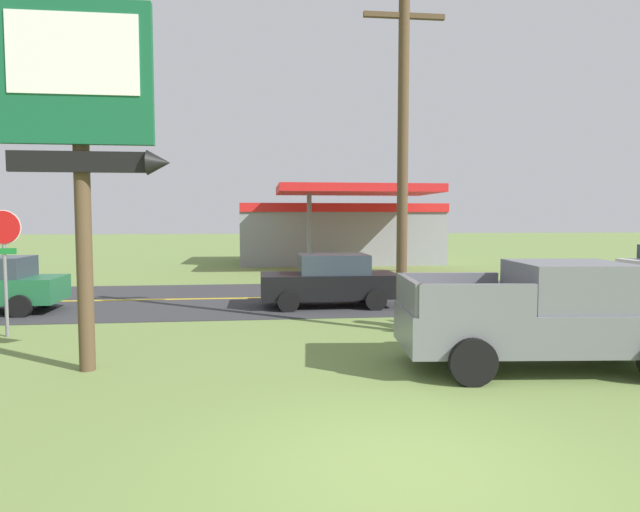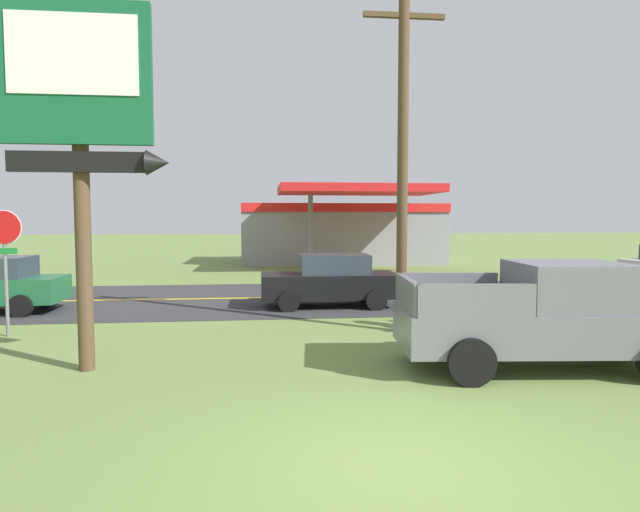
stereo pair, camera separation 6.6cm
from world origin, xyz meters
The scene contains 9 objects.
ground_plane centered at (0.00, 0.00, 0.00)m, with size 180.00×180.00×0.00m, color olive.
road_asphalt centered at (0.00, 13.00, 0.01)m, with size 140.00×8.00×0.02m, color #333335.
road_centre_line centered at (0.00, 13.00, 0.02)m, with size 126.00×0.20×0.01m, color gold.
motel_sign centered at (-4.60, 4.34, 4.58)m, with size 2.86×0.54×6.79m.
stop_sign centered at (-7.39, 7.60, 2.03)m, with size 0.80×0.08×2.95m.
utility_pole centered at (1.90, 7.17, 4.74)m, with size 2.17×0.26×8.81m.
gas_station centered at (3.44, 27.54, 1.94)m, with size 12.00×11.50×4.40m.
pickup_grey_parked_on_lawn centered at (3.69, 3.64, 0.96)m, with size 5.36×2.59×1.96m.
car_black_far_lane centered at (0.65, 11.00, 0.83)m, with size 4.20×2.00×1.64m.
Camera 2 is at (-1.50, -5.69, 2.77)m, focal length 30.59 mm.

